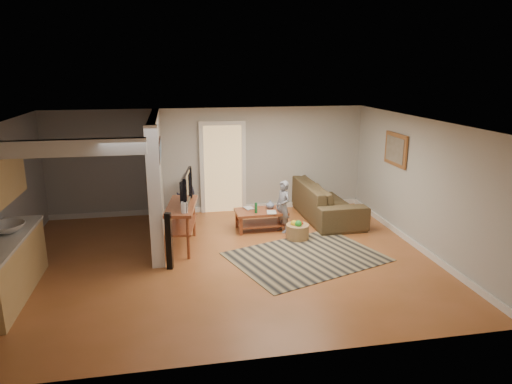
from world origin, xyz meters
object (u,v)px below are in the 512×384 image
(toy_basket, at_px, (297,231))
(coffee_table, at_px, (262,215))
(sofa, at_px, (323,215))
(speaker_left, at_px, (169,241))
(speaker_right, at_px, (188,198))
(child, at_px, (283,231))
(tv_console, at_px, (182,209))
(toddler, at_px, (187,216))

(toy_basket, bearing_deg, coffee_table, 131.42)
(toy_basket, bearing_deg, sofa, 53.91)
(speaker_left, distance_m, speaker_right, 2.64)
(coffee_table, relative_size, speaker_left, 1.09)
(sofa, bearing_deg, toy_basket, 142.56)
(coffee_table, height_order, child, coffee_table)
(toy_basket, bearing_deg, child, 111.97)
(tv_console, relative_size, child, 1.29)
(speaker_left, bearing_deg, speaker_right, 94.12)
(speaker_right, xyz_separation_m, child, (1.95, -1.14, -0.53))
(coffee_table, xyz_separation_m, speaker_left, (-1.96, -1.68, 0.17))
(tv_console, height_order, speaker_left, tv_console)
(tv_console, distance_m, toddler, 2.10)
(sofa, relative_size, toddler, 2.80)
(speaker_left, bearing_deg, tv_console, 88.02)
(coffee_table, height_order, toy_basket, coffee_table)
(coffee_table, distance_m, child, 0.58)
(sofa, xyz_separation_m, child, (-1.22, -0.94, 0.00))
(sofa, distance_m, speaker_right, 3.23)
(speaker_right, bearing_deg, speaker_left, -102.88)
(sofa, xyz_separation_m, speaker_left, (-3.60, -2.40, 0.51))
(child, bearing_deg, toy_basket, 1.17)
(coffee_table, bearing_deg, tv_console, -156.99)
(child, bearing_deg, tv_console, -97.44)
(sofa, height_order, speaker_right, speaker_right)
(coffee_table, relative_size, toddler, 1.12)
(speaker_left, xyz_separation_m, toddler, (0.40, 2.90, -0.51))
(sofa, height_order, tv_console, tv_console)
(tv_console, distance_m, speaker_right, 1.68)
(tv_console, xyz_separation_m, child, (2.11, 0.50, -0.79))
(child, xyz_separation_m, toddler, (-1.98, 1.44, 0.00))
(speaker_right, bearing_deg, sofa, -7.43)
(tv_console, bearing_deg, speaker_left, -97.30)
(coffee_table, bearing_deg, toy_basket, -48.58)
(coffee_table, height_order, speaker_left, speaker_left)
(toy_basket, bearing_deg, speaker_left, -158.98)
(sofa, height_order, speaker_left, speaker_left)
(toy_basket, xyz_separation_m, child, (-0.19, 0.48, -0.17))
(speaker_left, xyz_separation_m, speaker_right, (0.42, 2.61, 0.02))
(speaker_right, bearing_deg, tv_console, -99.20)
(speaker_right, relative_size, toy_basket, 2.25)
(coffee_table, relative_size, toy_basket, 2.37)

